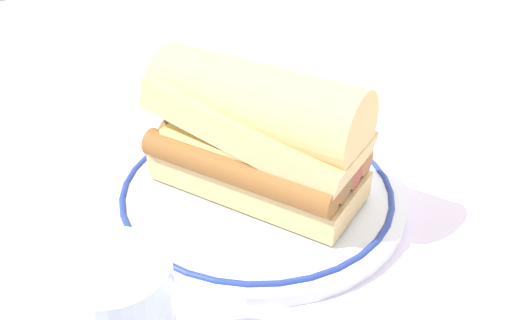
% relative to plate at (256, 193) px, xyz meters
% --- Properties ---
extents(ground_plane, '(1.50, 1.50, 0.00)m').
position_rel_plate_xyz_m(ground_plane, '(-0.02, 0.00, -0.01)').
color(ground_plane, silver).
extents(plate, '(0.28, 0.28, 0.01)m').
position_rel_plate_xyz_m(plate, '(0.00, 0.00, 0.00)').
color(plate, white).
rests_on(plate, ground_plane).
extents(sausage_sandwich, '(0.21, 0.15, 0.12)m').
position_rel_plate_xyz_m(sausage_sandwich, '(-0.00, -0.00, 0.07)').
color(sausage_sandwich, '#D9B673').
rests_on(sausage_sandwich, plate).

